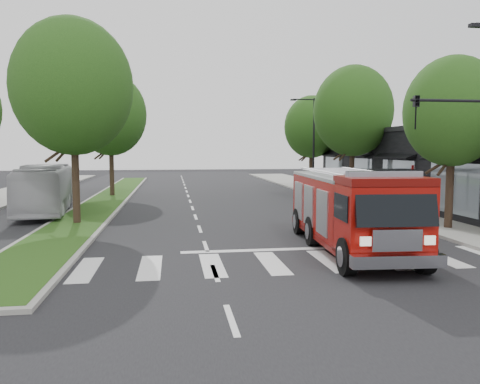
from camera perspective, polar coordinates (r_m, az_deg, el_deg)
The scene contains 13 objects.
ground at distance 18.46m, azimuth -4.20°, elevation -6.64°, with size 140.00×140.00×0.00m, color black.
sidewalk_right at distance 31.44m, azimuth 17.77°, elevation -1.80°, with size 5.00×80.00×0.15m, color gray.
median at distance 36.52m, azimuth -15.67°, elevation -0.79°, with size 3.00×50.00×0.15m.
storefront_row at distance 33.47m, azimuth 24.84°, elevation 2.54°, with size 8.00×30.00×5.00m, color black.
bus_shelter at distance 29.04m, azimuth 17.17°, elevation 1.54°, with size 3.20×1.60×2.61m.
tree_right_near at distance 23.80m, azimuth 24.50°, elevation 8.90°, with size 4.40×4.40×8.05m.
tree_right_mid at distance 34.57m, azimuth 13.62°, elevation 9.56°, with size 5.60×5.60×9.72m.
tree_right_far at distance 43.96m, azimuth 8.70°, elevation 7.84°, with size 5.00×5.00×8.73m.
tree_median_near at distance 24.67m, azimuth -19.72°, elevation 11.97°, with size 5.80×5.80×10.16m.
tree_median_far at distance 38.41m, azimuth -15.53°, elevation 9.07°, with size 5.60×5.60×9.72m.
streetlight_right_far at distance 39.76m, azimuth 8.77°, elevation 6.17°, with size 2.11×0.20×8.00m.
fire_engine at distance 18.02m, azimuth 13.25°, elevation -2.21°, with size 3.27×9.18×3.13m.
city_bus at distance 30.31m, azimuth -22.60°, elevation 0.39°, with size 2.42×10.36×2.89m, color #B6B6BB.
Camera 1 is at (-1.26, -18.02, 3.80)m, focal length 35.00 mm.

